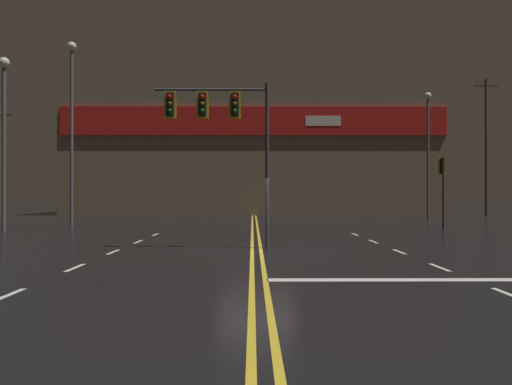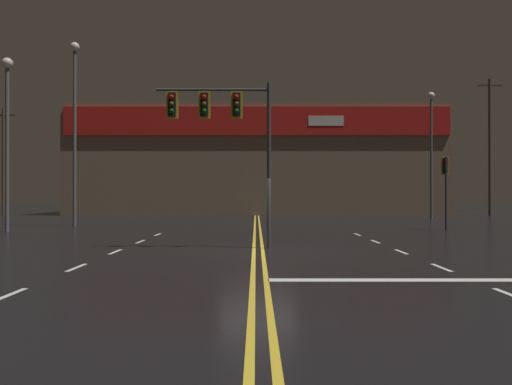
# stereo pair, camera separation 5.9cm
# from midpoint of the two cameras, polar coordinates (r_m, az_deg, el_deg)

# --- Properties ---
(ground_plane) EXTENTS (200.00, 200.00, 0.00)m
(ground_plane) POSITION_cam_midpoint_polar(r_m,az_deg,el_deg) (16.79, -0.03, -6.80)
(ground_plane) COLOR black
(road_markings) EXTENTS (14.23, 60.00, 0.01)m
(road_markings) POSITION_cam_midpoint_polar(r_m,az_deg,el_deg) (15.80, 3.25, -7.20)
(road_markings) COLOR gold
(road_markings) RESTS_ON ground
(traffic_signal_median) EXTENTS (4.11, 0.36, 5.92)m
(traffic_signal_median) POSITION_cam_midpoint_polar(r_m,az_deg,el_deg) (18.05, -4.34, 8.46)
(traffic_signal_median) COLOR #38383D
(traffic_signal_median) RESTS_ON ground
(traffic_signal_corner_northeast) EXTENTS (0.42, 0.36, 4.01)m
(traffic_signal_corner_northeast) POSITION_cam_midpoint_polar(r_m,az_deg,el_deg) (29.11, 20.49, 1.79)
(traffic_signal_corner_northeast) COLOR #38383D
(traffic_signal_corner_northeast) RESTS_ON ground
(streetlight_near_left) EXTENTS (0.56, 0.56, 10.05)m
(streetlight_near_left) POSITION_cam_midpoint_polar(r_m,az_deg,el_deg) (42.04, 19.02, 5.83)
(streetlight_near_left) COLOR #59595E
(streetlight_near_left) RESTS_ON ground
(streetlight_near_right) EXTENTS (0.56, 0.56, 9.05)m
(streetlight_near_right) POSITION_cam_midpoint_polar(r_m,az_deg,el_deg) (29.21, -26.91, 7.44)
(streetlight_near_right) COLOR #59595E
(streetlight_near_right) RESTS_ON ground
(streetlight_median_approach) EXTENTS (0.56, 0.56, 11.24)m
(streetlight_median_approach) POSITION_cam_midpoint_polar(r_m,az_deg,el_deg) (32.77, -20.37, 8.71)
(streetlight_median_approach) COLOR #59595E
(streetlight_median_approach) RESTS_ON ground
(building_backdrop) EXTENTS (35.83, 10.23, 10.45)m
(building_backdrop) POSITION_cam_midpoint_polar(r_m,az_deg,el_deg) (50.41, -0.28, 3.53)
(building_backdrop) COLOR #7A6651
(building_backdrop) RESTS_ON ground
(utility_pole_row) EXTENTS (46.41, 0.26, 12.45)m
(utility_pole_row) POSITION_cam_midpoint_polar(r_m,az_deg,el_deg) (45.44, 1.83, 4.70)
(utility_pole_row) COLOR #4C3828
(utility_pole_row) RESTS_ON ground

